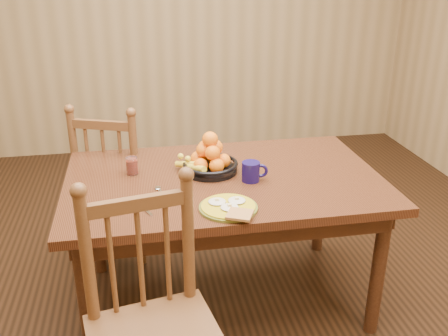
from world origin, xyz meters
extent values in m
cube|color=black|center=(0.00, 0.00, 0.00)|extent=(4.50, 5.00, 0.01)
cube|color=olive|center=(0.00, 2.50, 1.35)|extent=(4.50, 0.01, 2.70)
cube|color=black|center=(0.00, 0.00, 0.73)|extent=(1.60, 1.00, 0.04)
cube|color=black|center=(0.00, 0.42, 0.65)|extent=(1.40, 0.04, 0.10)
cube|color=black|center=(0.00, -0.42, 0.65)|extent=(1.40, 0.04, 0.10)
cube|color=black|center=(0.72, 0.00, 0.65)|extent=(0.04, 0.84, 0.10)
cube|color=black|center=(-0.72, 0.00, 0.65)|extent=(0.04, 0.84, 0.10)
cylinder|color=black|center=(-0.70, -0.40, 0.35)|extent=(0.07, 0.07, 0.70)
cylinder|color=black|center=(0.70, -0.40, 0.35)|extent=(0.07, 0.07, 0.70)
cylinder|color=black|center=(-0.70, 0.40, 0.35)|extent=(0.07, 0.07, 0.70)
cylinder|color=black|center=(0.70, 0.40, 0.35)|extent=(0.07, 0.07, 0.70)
cube|color=#503018|center=(-0.55, 0.66, 0.46)|extent=(0.58, 0.56, 0.04)
cylinder|color=#503018|center=(-0.32, 0.76, 0.22)|extent=(0.04, 0.04, 0.44)
cylinder|color=#503018|center=(-0.66, 0.89, 0.22)|extent=(0.04, 0.04, 0.44)
cylinder|color=#503018|center=(-0.44, 0.43, 0.22)|extent=(0.04, 0.04, 0.44)
cylinder|color=#503018|center=(-0.78, 0.57, 0.22)|extent=(0.04, 0.04, 0.44)
cylinder|color=#503018|center=(-0.45, 0.41, 0.73)|extent=(0.05, 0.05, 0.53)
cylinder|color=#503018|center=(-0.79, 0.55, 0.73)|extent=(0.05, 0.05, 0.53)
cylinder|color=#503018|center=(-0.62, 0.48, 0.68)|extent=(0.02, 0.02, 0.41)
cube|color=#503018|center=(-0.62, 0.48, 0.91)|extent=(0.36, 0.16, 0.05)
cylinder|color=#503018|center=(-0.63, -0.68, 0.76)|extent=(0.05, 0.05, 0.56)
cylinder|color=#503018|center=(-0.25, -0.61, 0.76)|extent=(0.05, 0.05, 0.56)
cylinder|color=#503018|center=(-0.44, -0.64, 0.71)|extent=(0.02, 0.02, 0.43)
cube|color=#503018|center=(-0.44, -0.64, 0.96)|extent=(0.39, 0.10, 0.05)
cylinder|color=#59601E|center=(-0.04, -0.35, 0.76)|extent=(0.26, 0.26, 0.01)
cylinder|color=gold|center=(-0.04, -0.35, 0.76)|extent=(0.24, 0.24, 0.01)
ellipsoid|color=silver|center=(-0.09, -0.31, 0.77)|extent=(0.08, 0.08, 0.01)
cube|color=#F2E08C|center=(-0.09, -0.31, 0.79)|extent=(0.02, 0.02, 0.01)
ellipsoid|color=silver|center=(0.00, -0.32, 0.77)|extent=(0.08, 0.08, 0.01)
cube|color=#F2E08C|center=(0.00, -0.32, 0.79)|extent=(0.02, 0.02, 0.01)
ellipsoid|color=silver|center=(-0.04, -0.38, 0.77)|extent=(0.08, 0.08, 0.01)
cube|color=#F2E08C|center=(-0.04, -0.38, 0.79)|extent=(0.02, 0.02, 0.01)
cube|color=brown|center=(-0.01, -0.45, 0.78)|extent=(0.14, 0.14, 0.01)
cube|color=silver|center=(-0.41, -0.29, 0.75)|extent=(0.07, 0.14, 0.00)
cube|color=silver|center=(-0.40, -0.20, 0.75)|extent=(0.04, 0.05, 0.00)
cube|color=silver|center=(-0.33, -0.15, 0.75)|extent=(0.02, 0.12, 0.00)
ellipsoid|color=silver|center=(-0.34, -0.08, 0.76)|extent=(0.03, 0.04, 0.01)
cylinder|color=#120B3F|center=(0.12, -0.07, 0.80)|extent=(0.09, 0.09, 0.10)
torus|color=#120B3F|center=(0.18, -0.07, 0.80)|extent=(0.07, 0.03, 0.07)
cylinder|color=black|center=(0.12, -0.07, 0.85)|extent=(0.08, 0.08, 0.00)
cylinder|color=silver|center=(-0.46, 0.13, 0.80)|extent=(0.06, 0.06, 0.09)
cylinder|color=maroon|center=(-0.46, 0.13, 0.79)|extent=(0.05, 0.05, 0.07)
cylinder|color=black|center=(-0.06, 0.08, 0.76)|extent=(0.28, 0.28, 0.02)
torus|color=black|center=(-0.06, 0.08, 0.80)|extent=(0.29, 0.29, 0.02)
cylinder|color=black|center=(-0.06, 0.08, 0.75)|extent=(0.10, 0.10, 0.01)
sphere|color=orange|center=(0.01, 0.08, 0.81)|extent=(0.07, 0.07, 0.07)
sphere|color=orange|center=(-0.04, 0.15, 0.81)|extent=(0.08, 0.08, 0.08)
sphere|color=orange|center=(-0.11, 0.12, 0.81)|extent=(0.08, 0.08, 0.08)
sphere|color=orange|center=(-0.11, 0.04, 0.81)|extent=(0.07, 0.07, 0.07)
sphere|color=orange|center=(-0.04, 0.01, 0.81)|extent=(0.08, 0.08, 0.08)
sphere|color=orange|center=(-0.03, 0.11, 0.87)|extent=(0.08, 0.08, 0.08)
sphere|color=orange|center=(-0.09, 0.09, 0.87)|extent=(0.07, 0.07, 0.07)
sphere|color=orange|center=(-0.05, 0.04, 0.87)|extent=(0.08, 0.08, 0.08)
sphere|color=orange|center=(-0.06, 0.08, 0.93)|extent=(0.08, 0.08, 0.08)
sphere|color=orange|center=(-0.08, 0.14, 0.87)|extent=(0.07, 0.07, 0.07)
cylinder|color=yellow|center=(-0.15, 0.04, 0.80)|extent=(0.10, 0.17, 0.07)
cylinder|color=yellow|center=(-0.17, 0.09, 0.80)|extent=(0.14, 0.15, 0.07)
camera|label=1|loc=(-0.42, -2.29, 1.79)|focal=40.00mm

